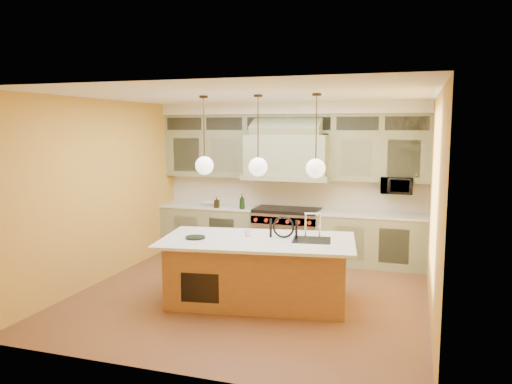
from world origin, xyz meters
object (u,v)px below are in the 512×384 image
(microwave, at_px, (397,185))
(kitchen_island, at_px, (258,270))
(counter_stool, at_px, (281,256))
(range, at_px, (287,233))

(microwave, bearing_deg, kitchen_island, -125.07)
(counter_stool, relative_size, microwave, 2.26)
(counter_stool, distance_m, microwave, 2.98)
(range, height_order, counter_stool, counter_stool)
(kitchen_island, relative_size, microwave, 5.24)
(range, relative_size, microwave, 2.21)
(counter_stool, bearing_deg, microwave, 56.22)
(counter_stool, bearing_deg, kitchen_island, 172.99)
(kitchen_island, bearing_deg, microwave, 46.38)
(kitchen_island, bearing_deg, counter_stool, -11.18)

